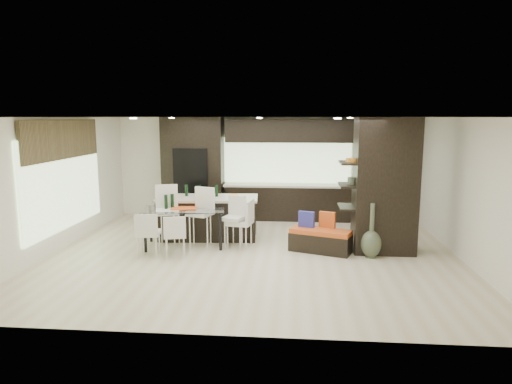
# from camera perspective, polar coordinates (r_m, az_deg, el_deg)

# --- Properties ---
(ground) EXTENTS (8.00, 8.00, 0.00)m
(ground) POSITION_cam_1_polar(r_m,az_deg,el_deg) (9.22, -0.31, -7.68)
(ground) COLOR beige
(ground) RESTS_ON ground
(back_wall) EXTENTS (8.00, 0.02, 2.70)m
(back_wall) POSITION_cam_1_polar(r_m,az_deg,el_deg) (12.38, 1.12, 3.10)
(back_wall) COLOR white
(back_wall) RESTS_ON ground
(left_wall) EXTENTS (0.02, 7.00, 2.70)m
(left_wall) POSITION_cam_1_polar(r_m,az_deg,el_deg) (10.09, -23.57, 0.88)
(left_wall) COLOR white
(left_wall) RESTS_ON ground
(right_wall) EXTENTS (0.02, 7.00, 2.70)m
(right_wall) POSITION_cam_1_polar(r_m,az_deg,el_deg) (9.45, 24.62, 0.27)
(right_wall) COLOR white
(right_wall) RESTS_ON ground
(ceiling) EXTENTS (8.00, 7.00, 0.02)m
(ceiling) POSITION_cam_1_polar(r_m,az_deg,el_deg) (8.82, -0.33, 9.35)
(ceiling) COLOR white
(ceiling) RESTS_ON ground
(window_left) EXTENTS (0.04, 3.20, 1.90)m
(window_left) POSITION_cam_1_polar(r_m,az_deg,el_deg) (10.25, -22.85, 1.04)
(window_left) COLOR #B2D199
(window_left) RESTS_ON left_wall
(window_back) EXTENTS (3.40, 0.04, 1.20)m
(window_back) POSITION_cam_1_polar(r_m,az_deg,el_deg) (12.30, 3.91, 3.97)
(window_back) COLOR #B2D199
(window_back) RESTS_ON back_wall
(stone_accent) EXTENTS (0.08, 3.00, 0.80)m
(stone_accent) POSITION_cam_1_polar(r_m,az_deg,el_deg) (10.16, -23.02, 6.07)
(stone_accent) COLOR brown
(stone_accent) RESTS_ON left_wall
(ceiling_spots) EXTENTS (4.00, 3.00, 0.02)m
(ceiling_spots) POSITION_cam_1_polar(r_m,az_deg,el_deg) (9.07, -0.19, 9.22)
(ceiling_spots) COLOR white
(ceiling_spots) RESTS_ON ceiling
(back_cabinetry) EXTENTS (6.80, 0.68, 2.70)m
(back_cabinetry) POSITION_cam_1_polar(r_m,az_deg,el_deg) (12.03, 3.40, 2.90)
(back_cabinetry) COLOR black
(back_cabinetry) RESTS_ON ground
(refrigerator) EXTENTS (0.90, 0.68, 1.90)m
(refrigerator) POSITION_cam_1_polar(r_m,az_deg,el_deg) (12.33, -7.85, 1.11)
(refrigerator) COLOR black
(refrigerator) RESTS_ON ground
(partition_column) EXTENTS (1.20, 0.80, 2.70)m
(partition_column) POSITION_cam_1_polar(r_m,az_deg,el_deg) (9.46, 15.80, 0.78)
(partition_column) COLOR black
(partition_column) RESTS_ON ground
(kitchen_island) EXTENTS (2.30, 1.12, 0.93)m
(kitchen_island) POSITION_cam_1_polar(r_m,az_deg,el_deg) (10.33, -6.07, -3.19)
(kitchen_island) COLOR black
(kitchen_island) RESTS_ON ground
(stool_left) EXTENTS (0.59, 0.59, 1.05)m
(stool_left) POSITION_cam_1_polar(r_m,az_deg,el_deg) (9.70, -10.98, -3.78)
(stool_left) COLOR silver
(stool_left) RESTS_ON ground
(stool_mid) EXTENTS (0.57, 0.57, 1.01)m
(stool_mid) POSITION_cam_1_polar(r_m,az_deg,el_deg) (9.55, -6.98, -4.00)
(stool_mid) COLOR silver
(stool_mid) RESTS_ON ground
(stool_right) EXTENTS (0.49, 0.49, 0.88)m
(stool_right) POSITION_cam_1_polar(r_m,az_deg,el_deg) (9.48, -2.85, -4.47)
(stool_right) COLOR silver
(stool_right) RESTS_ON ground
(bench) EXTENTS (1.31, 0.86, 0.47)m
(bench) POSITION_cam_1_polar(r_m,az_deg,el_deg) (9.35, 8.05, -6.03)
(bench) COLOR black
(bench) RESTS_ON ground
(floor_vase) EXTENTS (0.41, 0.41, 1.07)m
(floor_vase) POSITION_cam_1_polar(r_m,az_deg,el_deg) (9.11, 14.26, -4.69)
(floor_vase) COLOR #47543C
(floor_vase) RESTS_ON ground
(dining_table) EXTENTS (1.81, 1.21, 0.81)m
(dining_table) POSITION_cam_1_polar(r_m,az_deg,el_deg) (9.76, -8.94, -4.39)
(dining_table) COLOR white
(dining_table) RESTS_ON ground
(chair_near) EXTENTS (0.51, 0.51, 0.78)m
(chair_near) POSITION_cam_1_polar(r_m,az_deg,el_deg) (9.05, -10.08, -5.61)
(chair_near) COLOR silver
(chair_near) RESTS_ON ground
(chair_far) EXTENTS (0.48, 0.48, 0.81)m
(chair_far) POSITION_cam_1_polar(r_m,az_deg,el_deg) (9.18, -13.27, -5.38)
(chair_far) COLOR silver
(chair_far) RESTS_ON ground
(chair_end) EXTENTS (0.58, 0.58, 0.93)m
(chair_end) POSITION_cam_1_polar(r_m,az_deg,el_deg) (9.54, -2.09, -4.20)
(chair_end) COLOR silver
(chair_end) RESTS_ON ground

